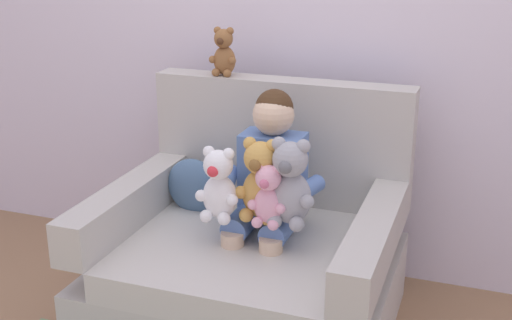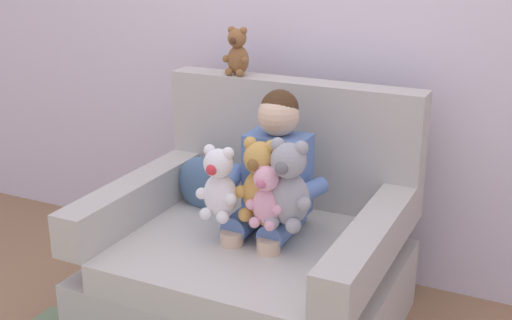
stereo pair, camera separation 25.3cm
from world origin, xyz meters
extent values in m
cube|color=silver|center=(0.00, 0.72, 1.30)|extent=(6.00, 0.10, 2.60)
cube|color=#BCB7AD|center=(0.00, 0.00, 0.16)|extent=(1.18, 1.02, 0.31)
cube|color=beige|center=(0.00, -0.07, 0.37)|extent=(0.90, 0.88, 0.12)
cube|color=#BCB7AD|center=(0.00, 0.44, 0.71)|extent=(1.18, 0.14, 0.56)
cube|color=#BCB7AD|center=(-0.52, -0.07, 0.52)|extent=(0.14, 0.88, 0.18)
cube|color=#BCB7AD|center=(0.52, -0.07, 0.52)|extent=(0.14, 0.88, 0.18)
cube|color=#597AB7|center=(0.05, 0.16, 0.66)|extent=(0.26, 0.16, 0.34)
sphere|color=beige|center=(0.05, 0.16, 0.91)|extent=(0.17, 0.17, 0.17)
sphere|color=#472D19|center=(0.05, 0.17, 0.93)|extent=(0.16, 0.16, 0.16)
cylinder|color=#597AB7|center=(-0.03, 0.03, 0.49)|extent=(0.11, 0.26, 0.11)
cylinder|color=beige|center=(-0.03, -0.10, 0.34)|extent=(0.09, 0.09, 0.30)
cylinder|color=#597AB7|center=(0.13, 0.03, 0.49)|extent=(0.11, 0.26, 0.11)
cylinder|color=beige|center=(0.13, -0.10, 0.34)|extent=(0.09, 0.09, 0.30)
cylinder|color=#597AB7|center=(-0.11, 0.04, 0.64)|extent=(0.13, 0.27, 0.07)
cylinder|color=#597AB7|center=(0.21, 0.04, 0.64)|extent=(0.13, 0.27, 0.07)
ellipsoid|color=#9E9EA3|center=(0.19, -0.05, 0.65)|extent=(0.16, 0.14, 0.21)
sphere|color=#9E9EA3|center=(0.19, -0.07, 0.81)|extent=(0.14, 0.14, 0.14)
sphere|color=slate|center=(0.19, -0.13, 0.80)|extent=(0.05, 0.05, 0.05)
sphere|color=#9E9EA3|center=(0.15, -0.06, 0.86)|extent=(0.05, 0.05, 0.05)
sphere|color=#9E9EA3|center=(0.12, -0.09, 0.66)|extent=(0.05, 0.05, 0.05)
sphere|color=#9E9EA3|center=(0.15, -0.11, 0.57)|extent=(0.06, 0.06, 0.06)
sphere|color=#9E9EA3|center=(0.24, -0.06, 0.86)|extent=(0.05, 0.05, 0.05)
sphere|color=#9E9EA3|center=(0.27, -0.09, 0.66)|extent=(0.05, 0.05, 0.05)
sphere|color=#9E9EA3|center=(0.24, -0.11, 0.57)|extent=(0.06, 0.06, 0.06)
ellipsoid|color=#EAA8BC|center=(0.12, -0.09, 0.62)|extent=(0.12, 0.10, 0.15)
sphere|color=#EAA8BC|center=(0.12, -0.10, 0.73)|extent=(0.10, 0.10, 0.10)
sphere|color=#CC6684|center=(0.12, -0.14, 0.73)|extent=(0.04, 0.04, 0.04)
sphere|color=#EAA8BC|center=(0.09, -0.09, 0.77)|extent=(0.04, 0.04, 0.04)
sphere|color=#EAA8BC|center=(0.06, -0.12, 0.63)|extent=(0.04, 0.04, 0.04)
sphere|color=#EAA8BC|center=(0.09, -0.13, 0.56)|extent=(0.04, 0.04, 0.04)
sphere|color=#EAA8BC|center=(0.15, -0.09, 0.77)|extent=(0.04, 0.04, 0.04)
sphere|color=#EAA8BC|center=(0.18, -0.12, 0.63)|extent=(0.04, 0.04, 0.04)
sphere|color=#EAA8BC|center=(0.15, -0.13, 0.56)|extent=(0.04, 0.04, 0.04)
ellipsoid|color=gold|center=(0.07, -0.04, 0.64)|extent=(0.15, 0.13, 0.20)
sphere|color=gold|center=(0.07, -0.05, 0.79)|extent=(0.13, 0.13, 0.13)
sphere|color=brown|center=(0.07, -0.11, 0.78)|extent=(0.05, 0.05, 0.05)
sphere|color=gold|center=(0.03, -0.04, 0.84)|extent=(0.05, 0.05, 0.05)
sphere|color=gold|center=(0.00, -0.08, 0.65)|extent=(0.05, 0.05, 0.05)
sphere|color=gold|center=(0.03, -0.10, 0.57)|extent=(0.06, 0.06, 0.06)
sphere|color=gold|center=(0.12, -0.04, 0.84)|extent=(0.05, 0.05, 0.05)
sphere|color=gold|center=(0.14, -0.08, 0.65)|extent=(0.05, 0.05, 0.05)
sphere|color=gold|center=(0.11, -0.10, 0.57)|extent=(0.06, 0.06, 0.06)
ellipsoid|color=white|center=(-0.08, -0.10, 0.63)|extent=(0.14, 0.12, 0.18)
sphere|color=white|center=(-0.08, -0.11, 0.77)|extent=(0.12, 0.12, 0.12)
sphere|color=#DB333D|center=(-0.08, -0.16, 0.76)|extent=(0.04, 0.04, 0.04)
sphere|color=white|center=(-0.12, -0.11, 0.81)|extent=(0.05, 0.05, 0.05)
sphere|color=white|center=(-0.14, -0.14, 0.64)|extent=(0.05, 0.05, 0.05)
sphere|color=white|center=(-0.12, -0.15, 0.56)|extent=(0.05, 0.05, 0.05)
sphere|color=white|center=(-0.04, -0.11, 0.81)|extent=(0.05, 0.05, 0.05)
sphere|color=white|center=(-0.01, -0.14, 0.64)|extent=(0.05, 0.05, 0.05)
sphere|color=white|center=(-0.04, -0.15, 0.56)|extent=(0.05, 0.05, 0.05)
ellipsoid|color=brown|center=(-0.27, 0.44, 1.06)|extent=(0.10, 0.09, 0.13)
sphere|color=brown|center=(-0.27, 0.43, 1.16)|extent=(0.09, 0.09, 0.09)
sphere|color=#4C2D19|center=(-0.27, 0.39, 1.15)|extent=(0.03, 0.03, 0.03)
sphere|color=brown|center=(-0.30, 0.43, 1.19)|extent=(0.03, 0.03, 0.03)
sphere|color=brown|center=(-0.32, 0.41, 1.07)|extent=(0.03, 0.03, 0.03)
sphere|color=brown|center=(-0.30, 0.40, 1.01)|extent=(0.04, 0.04, 0.04)
sphere|color=brown|center=(-0.24, 0.43, 1.19)|extent=(0.03, 0.03, 0.03)
sphere|color=brown|center=(-0.23, 0.41, 1.07)|extent=(0.03, 0.03, 0.03)
sphere|color=brown|center=(-0.25, 0.40, 1.01)|extent=(0.04, 0.04, 0.04)
ellipsoid|color=slate|center=(-0.33, 0.19, 0.53)|extent=(0.27, 0.14, 0.26)
camera|label=1|loc=(0.87, -2.31, 1.61)|focal=46.59mm
camera|label=2|loc=(1.10, -2.21, 1.61)|focal=46.59mm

